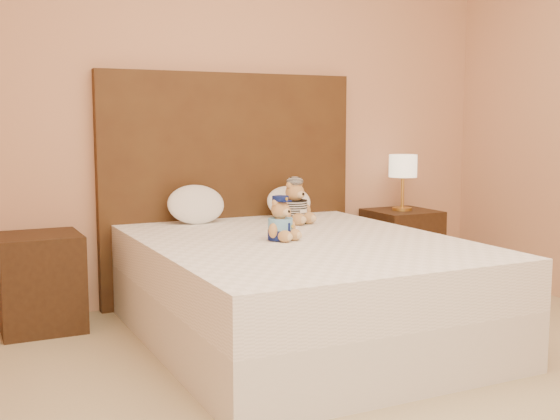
% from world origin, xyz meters
% --- Properties ---
extents(bed, '(1.60, 2.00, 0.55)m').
position_xyz_m(bed, '(0.00, 1.20, 0.28)').
color(bed, white).
rests_on(bed, ground).
extents(headboard, '(1.75, 0.08, 1.50)m').
position_xyz_m(headboard, '(0.00, 2.21, 0.75)').
color(headboard, '#452C14').
rests_on(headboard, ground).
extents(nightstand_left, '(0.45, 0.45, 0.55)m').
position_xyz_m(nightstand_left, '(-1.25, 2.00, 0.28)').
color(nightstand_left, '#321F10').
rests_on(nightstand_left, ground).
extents(nightstand_right, '(0.45, 0.45, 0.55)m').
position_xyz_m(nightstand_right, '(1.25, 2.00, 0.28)').
color(nightstand_right, '#321F10').
rests_on(nightstand_right, ground).
extents(lamp, '(0.20, 0.20, 0.40)m').
position_xyz_m(lamp, '(1.25, 2.00, 0.85)').
color(lamp, gold).
rests_on(lamp, nightstand_right).
extents(teddy_police, '(0.26, 0.26, 0.24)m').
position_xyz_m(teddy_police, '(-0.11, 1.23, 0.67)').
color(teddy_police, '#B37745').
rests_on(teddy_police, bed).
extents(teddy_prisoner, '(0.30, 0.29, 0.27)m').
position_xyz_m(teddy_prisoner, '(0.25, 1.75, 0.69)').
color(teddy_prisoner, '#B37745').
rests_on(teddy_prisoner, bed).
extents(pillow_left, '(0.37, 0.24, 0.26)m').
position_xyz_m(pillow_left, '(-0.30, 2.03, 0.68)').
color(pillow_left, white).
rests_on(pillow_left, bed).
extents(pillow_right, '(0.32, 0.21, 0.23)m').
position_xyz_m(pillow_right, '(0.35, 2.03, 0.66)').
color(pillow_right, white).
rests_on(pillow_right, bed).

